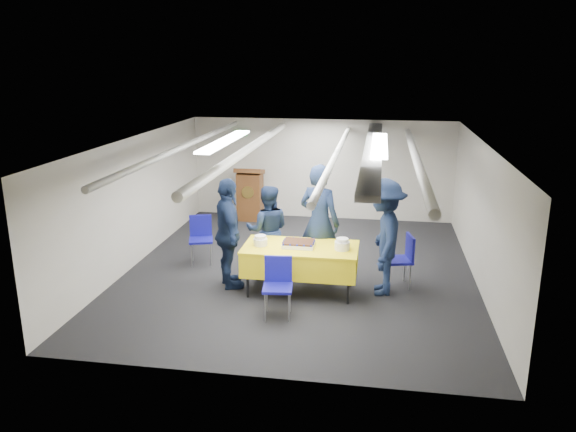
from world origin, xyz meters
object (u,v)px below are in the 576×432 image
object	(u,v)px
chair_right	(403,255)
sailor_c	(228,234)
sailor_b	(268,230)
chair_near	(278,280)
sailor_a	(319,223)
serving_table	(300,259)
sailor_d	(383,237)
sheet_cake	(299,244)
podium	(250,194)
chair_left	(201,234)

from	to	relation	value
chair_right	sailor_c	xyz separation A→B (m)	(-2.80, -0.48, 0.38)
sailor_b	chair_right	bearing A→B (deg)	165.09
chair_near	sailor_b	bearing A→B (deg)	106.34
sailor_a	sailor_b	distance (m)	0.93
serving_table	sailor_d	bearing A→B (deg)	8.39
serving_table	sailor_c	bearing A→B (deg)	178.26
sheet_cake	chair_near	size ratio (longest dim) A/B	0.58
chair_right	podium	bearing A→B (deg)	134.20
chair_near	sailor_b	world-z (taller)	sailor_b
serving_table	sheet_cake	bearing A→B (deg)	162.92
podium	sailor_a	distance (m)	3.90
serving_table	sailor_c	world-z (taller)	sailor_c
chair_near	podium	bearing A→B (deg)	107.57
sailor_b	sailor_d	bearing A→B (deg)	154.83
chair_right	sailor_d	bearing A→B (deg)	-136.37
sheet_cake	sailor_d	size ratio (longest dim) A/B	0.27
chair_near	sailor_b	xyz separation A→B (m)	(-0.47, 1.60, 0.25)
sailor_c	sailor_a	bearing A→B (deg)	-92.23
sheet_cake	sailor_d	world-z (taller)	sailor_d
chair_left	sailor_b	bearing A→B (deg)	-14.52
serving_table	chair_right	size ratio (longest dim) A/B	2.08
serving_table	sheet_cake	size ratio (longest dim) A/B	3.57
sailor_d	sailor_c	bearing A→B (deg)	-88.63
podium	chair_near	world-z (taller)	podium
sailor_c	sailor_d	size ratio (longest dim) A/B	0.98
serving_table	sailor_a	xyz separation A→B (m)	(0.23, 0.63, 0.43)
chair_left	sailor_a	world-z (taller)	sailor_a
podium	serving_table	bearing A→B (deg)	-66.37
chair_near	serving_table	bearing A→B (deg)	76.55
podium	sailor_d	world-z (taller)	sailor_d
sheet_cake	podium	distance (m)	4.32
podium	sailor_d	bearing A→B (deg)	-51.47
sailor_b	sailor_c	bearing A→B (deg)	44.39
podium	chair_left	world-z (taller)	podium
sailor_d	sheet_cake	bearing A→B (deg)	-84.38
chair_right	serving_table	bearing A→B (deg)	-162.28
podium	chair_near	xyz separation A→B (m)	(1.53, -4.84, -0.08)
sheet_cake	chair_left	distance (m)	2.25
sheet_cake	sailor_d	distance (m)	1.32
chair_near	sailor_c	size ratio (longest dim) A/B	0.48
podium	chair_right	size ratio (longest dim) A/B	1.44
podium	chair_left	bearing A→B (deg)	-94.92
sailor_c	chair_left	bearing A→B (deg)	12.98
podium	sailor_c	bearing A→B (deg)	-81.91
sheet_cake	chair_right	xyz separation A→B (m)	(1.65, 0.51, -0.28)
sheet_cake	chair_left	bearing A→B (deg)	151.53
chair_right	chair_left	xyz separation A→B (m)	(-3.61, 0.55, 0.00)
sheet_cake	sailor_b	distance (m)	0.97
chair_right	sailor_b	distance (m)	2.32
podium	chair_near	size ratio (longest dim) A/B	1.44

